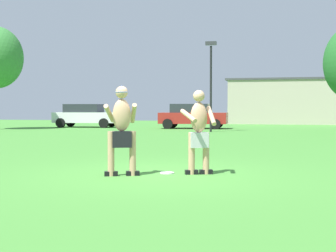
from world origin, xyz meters
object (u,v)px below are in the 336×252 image
Objects in this scene: player_with_cap at (122,126)px; car_red_near_post at (193,116)px; frisbee at (167,173)px; player_in_gray at (199,130)px; lamp_post at (211,75)px; car_white_far_end at (86,115)px.

car_red_near_post is (-2.83, 22.06, -0.15)m from player_with_cap.
car_red_near_post is (-3.61, 21.53, 0.81)m from frisbee.
player_with_cap reaches higher than frisbee.
lamp_post is at bearing 97.99° from player_in_gray.
player_in_gray is at bearing 3.47° from frisbee.
car_red_near_post is (-4.25, 21.50, -0.06)m from player_in_gray.
player_with_cap is 0.40× the size of car_white_far_end.
car_white_far_end is (-10.30, 22.37, -0.15)m from player_with_cap.
car_white_far_end is at bearing 154.63° from lamp_post.
car_white_far_end is 10.52m from lamp_post.
player_in_gray is at bearing -78.81° from car_red_near_post.
player_with_cap is 24.62m from car_white_far_end.
player_with_cap reaches higher than player_in_gray.
car_white_far_end is at bearing 177.68° from car_red_near_post.
lamp_post is (-2.44, 17.40, 2.22)m from player_in_gray.
player_in_gray is 17.71m from lamp_post.
player_in_gray is 0.38× the size of car_red_near_post.
car_red_near_post is at bearing 97.30° from player_with_cap.
frisbee is 0.07× the size of car_white_far_end.
car_red_near_post is at bearing 113.81° from lamp_post.
car_white_far_end is (-11.08, 21.84, 0.81)m from frisbee.
player_in_gray reaches higher than frisbee.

